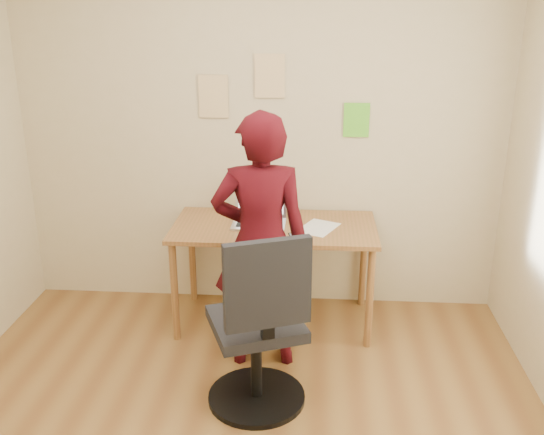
# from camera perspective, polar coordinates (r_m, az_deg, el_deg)

# --- Properties ---
(room) EXTENTS (3.58, 3.58, 2.78)m
(room) POSITION_cam_1_polar(r_m,az_deg,el_deg) (2.69, -4.59, 1.34)
(room) COLOR brown
(room) RESTS_ON ground
(desk) EXTENTS (1.40, 0.70, 0.74)m
(desk) POSITION_cam_1_polar(r_m,az_deg,el_deg) (4.20, 0.21, -1.85)
(desk) COLOR #905D31
(desk) RESTS_ON ground
(laptop) EXTENTS (0.37, 0.33, 0.26)m
(laptop) POSITION_cam_1_polar(r_m,az_deg,el_deg) (4.20, -1.18, 0.19)
(laptop) COLOR #B7B7BF
(laptop) RESTS_ON desk
(paper_sheet) EXTENTS (0.32, 0.37, 0.00)m
(paper_sheet) POSITION_cam_1_polar(r_m,az_deg,el_deg) (4.14, 4.36, -0.96)
(paper_sheet) COLOR white
(paper_sheet) RESTS_ON desk
(phone) EXTENTS (0.09, 0.13, 0.01)m
(phone) POSITION_cam_1_polar(r_m,az_deg,el_deg) (3.97, 2.13, -1.78)
(phone) COLOR black
(phone) RESTS_ON desk
(wall_note_left) EXTENTS (0.21, 0.00, 0.30)m
(wall_note_left) POSITION_cam_1_polar(r_m,az_deg,el_deg) (4.37, -5.54, 11.28)
(wall_note_left) COLOR #E1BF86
(wall_note_left) RESTS_ON room
(wall_note_mid) EXTENTS (0.21, 0.00, 0.30)m
(wall_note_mid) POSITION_cam_1_polar(r_m,az_deg,el_deg) (4.30, -0.22, 13.18)
(wall_note_mid) COLOR #E1BF86
(wall_note_mid) RESTS_ON room
(wall_note_right) EXTENTS (0.18, 0.00, 0.24)m
(wall_note_right) POSITION_cam_1_polar(r_m,az_deg,el_deg) (4.34, 7.95, 9.06)
(wall_note_right) COLOR #64D22F
(wall_note_right) RESTS_ON room
(office_chair) EXTENTS (0.62, 0.63, 1.09)m
(office_chair) POSITION_cam_1_polar(r_m,az_deg,el_deg) (3.39, -1.18, -11.03)
(office_chair) COLOR black
(office_chair) RESTS_ON ground
(person) EXTENTS (0.63, 0.46, 1.62)m
(person) POSITION_cam_1_polar(r_m,az_deg,el_deg) (3.69, -1.10, -2.38)
(person) COLOR #3D080E
(person) RESTS_ON ground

